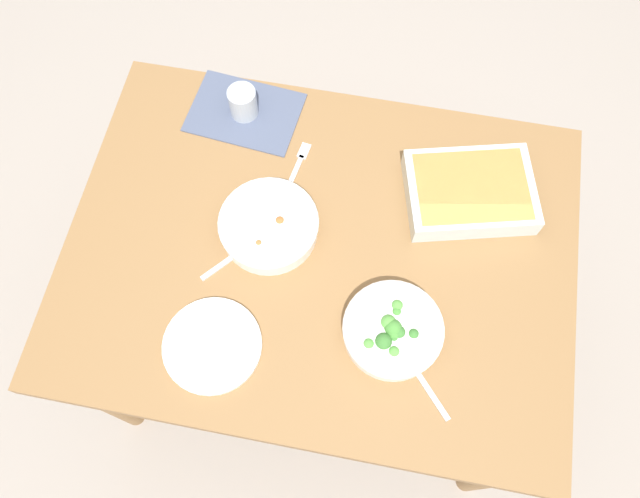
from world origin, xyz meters
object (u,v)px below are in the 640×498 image
Objects in this scene: baking_dish at (470,191)px; drink_cup at (243,104)px; fork_on_table at (297,168)px; stew_bowl at (269,226)px; side_plate at (212,345)px; spoon_by_stew at (241,251)px; broccoli_bowl at (393,330)px; spoon_by_broccoli at (418,374)px.

baking_dish is 4.06× the size of drink_cup.
baking_dish is at bearing 179.53° from fork_on_table.
drink_cup is (0.14, -0.32, 0.01)m from stew_bowl.
baking_dish is (-0.45, -0.18, 0.00)m from stew_bowl.
stew_bowl is 0.30m from side_plate.
side_plate is at bearing 87.75° from spoon_by_stew.
spoon_by_stew is (0.38, -0.13, -0.03)m from broccoli_bowl.
drink_cup reaches higher than spoon_by_broccoli.
side_plate is at bearing 96.82° from drink_cup.
stew_bowl is 0.38m from broccoli_bowl.
spoon_by_broccoli is 0.58m from fork_on_table.
stew_bowl is 1.06× the size of broccoli_bowl.
stew_bowl is at bearing 113.36° from drink_cup.
baking_dish is 2.40× the size of spoon_by_broccoli.
spoon_by_broccoli is at bearing -177.24° from side_plate.
fork_on_table is (0.29, -0.38, -0.03)m from broccoli_bowl.
stew_bowl reaches higher than side_plate.
spoon_by_broccoli is (-0.53, 0.59, -0.03)m from drink_cup.
baking_dish is 1.95× the size of fork_on_table.
spoon_by_broccoli is at bearing 81.99° from baking_dish.
spoon_by_stew is 0.49m from spoon_by_broccoli.
spoon_by_stew is 1.01× the size of spoon_by_broccoli.
baking_dish is at bearing -98.01° from spoon_by_broccoli.
stew_bowl is 0.68× the size of baking_dish.
drink_cup is 0.80m from spoon_by_broccoli.
stew_bowl is 1.64× the size of spoon_by_broccoli.
baking_dish reaches higher than fork_on_table.
side_plate is 1.53× the size of spoon_by_broccoli.
spoon_by_broccoli is (-0.39, 0.28, -0.03)m from stew_bowl.
side_plate is at bearing 79.00° from fork_on_table.
stew_bowl and baking_dish have the same top height.
stew_bowl is 0.09m from spoon_by_stew.
side_plate is 1.51× the size of spoon_by_stew.
drink_cup reaches higher than baking_dish.
baking_dish reaches higher than spoon_by_broccoli.
stew_bowl is at bearing -130.66° from spoon_by_stew.
spoon_by_broccoli reaches higher than fork_on_table.
fork_on_table is at bearing -51.53° from spoon_by_broccoli.
spoon_by_stew is at bearing -25.35° from spoon_by_broccoli.
spoon_by_stew reaches higher than fork_on_table.
broccoli_bowl is 1.01× the size of side_plate.
side_plate is at bearing 2.76° from spoon_by_broccoli.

